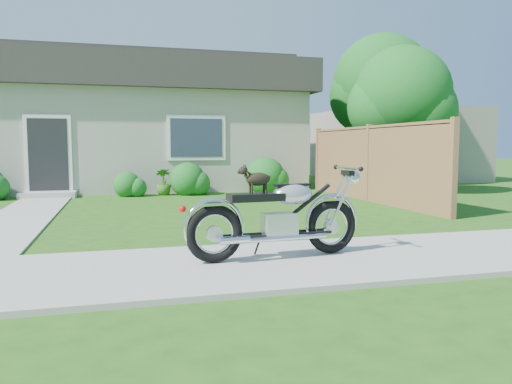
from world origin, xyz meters
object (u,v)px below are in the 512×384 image
(fence, at_px, (369,163))
(potted_plant_right, at_px, (164,182))
(tree_far, at_px, (386,88))
(motorcycle_with_dog, at_px, (279,216))
(tree_near, at_px, (408,99))
(house, at_px, (108,122))

(fence, height_order, potted_plant_right, fence)
(fence, relative_size, tree_far, 1.28)
(tree_far, xyz_separation_m, potted_plant_right, (-7.68, -1.46, -2.95))
(motorcycle_with_dog, bearing_deg, tree_near, 43.95)
(house, xyz_separation_m, motorcycle_with_dog, (2.14, -11.86, -1.62))
(fence, xyz_separation_m, potted_plant_right, (-4.79, 2.80, -0.57))
(house, bearing_deg, fence, -44.74)
(fence, height_order, motorcycle_with_dog, fence)
(potted_plant_right, bearing_deg, tree_far, 10.73)
(fence, xyz_separation_m, tree_near, (1.86, 1.30, 1.72))
(motorcycle_with_dog, bearing_deg, tree_far, 49.46)
(fence, bearing_deg, potted_plant_right, 149.70)
(fence, relative_size, potted_plant_right, 8.97)
(fence, bearing_deg, tree_far, 55.81)
(tree_far, relative_size, potted_plant_right, 7.01)
(tree_far, bearing_deg, fence, -124.19)
(house, distance_m, tree_near, 9.56)
(house, xyz_separation_m, fence, (6.30, -6.24, -1.22))
(tree_far, relative_size, motorcycle_with_dog, 2.33)
(house, relative_size, motorcycle_with_dog, 5.67)
(house, height_order, tree_near, house)
(fence, distance_m, potted_plant_right, 5.58)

